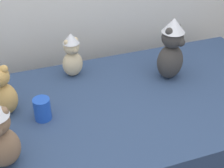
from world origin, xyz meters
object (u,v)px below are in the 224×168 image
teddy_bear_charcoal (171,50)px  party_cup_blue (42,109)px  teddy_bear_honey (2,92)px  display_table (112,160)px  teddy_bear_sand (72,55)px

teddy_bear_charcoal → party_cup_blue: size_ratio=3.18×
teddy_bear_honey → party_cup_blue: 0.20m
party_cup_blue → teddy_bear_charcoal: bearing=10.1°
teddy_bear_charcoal → teddy_bear_honey: size_ratio=1.32×
display_table → teddy_bear_honey: bearing=168.1°
teddy_bear_charcoal → party_cup_blue: (-0.73, -0.13, -0.12)m
teddy_bear_honey → teddy_bear_charcoal: bearing=19.5°
display_table → teddy_bear_honey: teddy_bear_honey is taller
teddy_bear_charcoal → teddy_bear_sand: size_ratio=1.37×
teddy_bear_charcoal → party_cup_blue: 0.75m
teddy_bear_honey → party_cup_blue: bearing=-14.4°
display_table → teddy_bear_charcoal: teddy_bear_charcoal is taller
display_table → party_cup_blue: bearing=179.3°
teddy_bear_charcoal → teddy_bear_honey: 0.89m
display_table → teddy_bear_sand: teddy_bear_sand is taller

